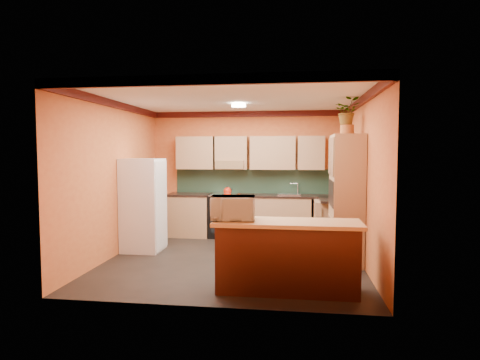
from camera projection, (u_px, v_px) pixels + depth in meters
name	position (u px, v px, depth m)	size (l,w,h in m)	color
room_shell	(237.00, 136.00, 6.92)	(4.24, 4.24, 2.72)	black
base_cabinets_back	(252.00, 217.00, 8.52)	(3.65, 0.60, 0.88)	#A87E59
countertop_back	(252.00, 195.00, 8.49)	(3.65, 0.62, 0.04)	black
stove	(223.00, 216.00, 8.60)	(0.58, 0.58, 0.91)	black
kettle	(228.00, 191.00, 8.50)	(0.17, 0.17, 0.18)	red
sink	(289.00, 194.00, 8.38)	(0.48, 0.40, 0.03)	silver
base_cabinets_right	(335.00, 224.00, 7.70)	(0.60, 0.80, 0.88)	#A87E59
countertop_right	(336.00, 200.00, 7.67)	(0.62, 0.80, 0.04)	black
fridge	(143.00, 205.00, 7.37)	(0.68, 0.66, 1.70)	white
pantry	(346.00, 199.00, 6.56)	(0.48, 0.90, 2.10)	#A87E59
fern_pot	(347.00, 130.00, 6.53)	(0.22, 0.22, 0.16)	#A35627
fern	(347.00, 111.00, 6.51)	(0.39, 0.34, 0.44)	#A87E59
breakfast_bar	(287.00, 258.00, 5.21)	(1.80, 0.55, 0.88)	#4B1F11
bar_top	(287.00, 223.00, 5.17)	(1.90, 0.65, 0.05)	tan
microwave	(233.00, 208.00, 5.26)	(0.57, 0.38, 0.31)	white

